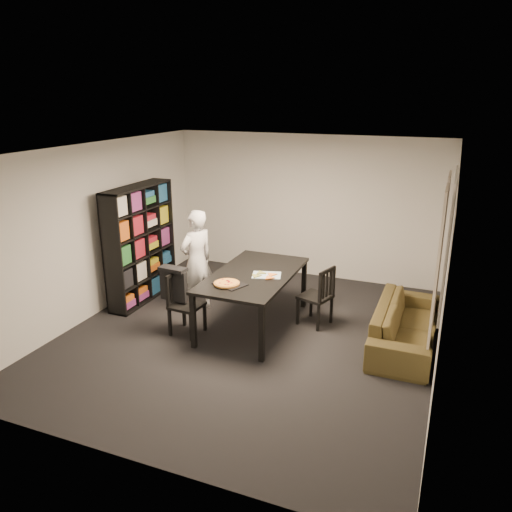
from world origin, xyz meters
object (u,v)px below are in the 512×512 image
at_px(bookshelf, 140,244).
at_px(baking_tray, 230,284).
at_px(chair_right, 320,293).
at_px(pepperoni_pizza, 227,283).
at_px(dining_table, 253,278).
at_px(sofa, 405,325).
at_px(person, 197,261).
at_px(chair_left, 181,299).

xyz_separation_m(bookshelf, baking_tray, (1.96, -0.79, -0.13)).
relative_size(chair_right, pepperoni_pizza, 2.58).
relative_size(bookshelf, chair_right, 2.10).
height_order(bookshelf, baking_tray, bookshelf).
bearing_deg(dining_table, pepperoni_pizza, -106.21).
xyz_separation_m(bookshelf, sofa, (4.23, -0.04, -0.66)).
relative_size(pepperoni_pizza, sofa, 0.18).
relative_size(chair_right, person, 0.56).
bearing_deg(chair_right, sofa, 101.23).
distance_m(dining_table, person, 1.07).
distance_m(chair_right, sofa, 1.26).
xyz_separation_m(chair_left, chair_right, (1.77, 0.95, 0.00)).
distance_m(chair_right, person, 1.97).
xyz_separation_m(chair_left, baking_tray, (0.73, 0.06, 0.31)).
bearing_deg(chair_left, bookshelf, 59.46).
height_order(chair_right, baking_tray, chair_right).
bearing_deg(baking_tray, sofa, 18.33).
distance_m(chair_right, baking_tray, 1.40).
height_order(chair_left, person, person).
distance_m(dining_table, chair_left, 1.07).
relative_size(bookshelf, person, 1.18).
xyz_separation_m(bookshelf, dining_table, (2.09, -0.27, -0.21)).
distance_m(bookshelf, pepperoni_pizza, 2.10).
height_order(bookshelf, person, bookshelf).
distance_m(chair_left, baking_tray, 0.80).
bearing_deg(dining_table, chair_right, 22.23).
relative_size(dining_table, chair_left, 2.19).
bearing_deg(dining_table, person, 167.78).
relative_size(chair_left, baking_tray, 2.24).
bearing_deg(person, sofa, 114.82).
bearing_deg(chair_right, bookshelf, -70.56).
bearing_deg(pepperoni_pizza, chair_left, -178.29).
relative_size(dining_table, pepperoni_pizza, 5.60).
xyz_separation_m(dining_table, chair_right, (0.90, 0.37, -0.23)).
distance_m(bookshelf, dining_table, 2.12).
bearing_deg(person, chair_left, 37.18).
height_order(dining_table, pepperoni_pizza, pepperoni_pizza).
height_order(dining_table, chair_right, chair_right).
height_order(person, baking_tray, person).
height_order(person, sofa, person).
xyz_separation_m(pepperoni_pizza, sofa, (2.30, 0.79, -0.55)).
relative_size(dining_table, baking_tray, 4.90).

